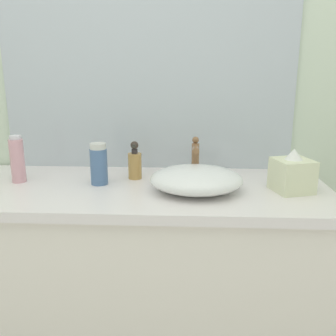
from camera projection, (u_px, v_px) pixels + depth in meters
bathroom_wall_rear at (130, 69)px, 1.66m from camera, size 6.00×0.06×2.60m
vanity_counter at (143, 284)px, 1.56m from camera, size 1.45×0.59×0.86m
wall_mirror_panel at (147, 57)px, 1.60m from camera, size 1.28×0.01×0.98m
sink_basin at (196, 179)px, 1.38m from camera, size 0.34×0.30×0.09m
faucet at (195, 156)px, 1.52m from camera, size 0.03×0.12×0.17m
soap_dispenser at (135, 163)px, 1.53m from camera, size 0.06×0.06×0.16m
lotion_bottle at (99, 164)px, 1.45m from camera, size 0.07×0.07×0.16m
perfume_bottle at (17, 160)px, 1.48m from camera, size 0.06×0.06×0.19m
tissue_box at (292, 173)px, 1.37m from camera, size 0.16×0.16×0.16m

